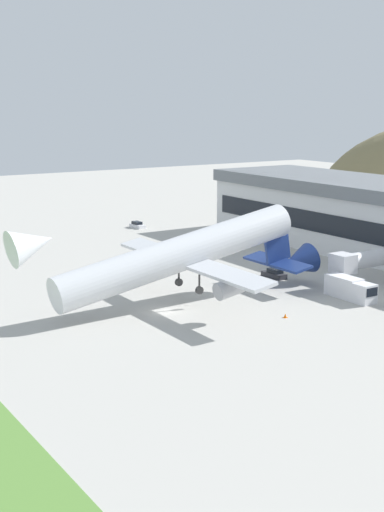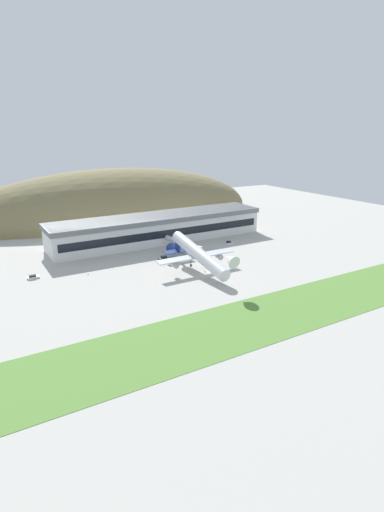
{
  "view_description": "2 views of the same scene",
  "coord_description": "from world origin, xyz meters",
  "px_view_note": "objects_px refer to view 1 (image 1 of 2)",
  "views": [
    {
      "loc": [
        79.23,
        -46.76,
        27.38
      ],
      "look_at": [
        0.99,
        3.69,
        7.44
      ],
      "focal_mm": 50.0,
      "sensor_mm": 36.0,
      "label": 1
    },
    {
      "loc": [
        -80.47,
        -124.59,
        54.18
      ],
      "look_at": [
        -4.46,
        4.47,
        6.58
      ],
      "focal_mm": 28.0,
      "sensor_mm": 36.0,
      "label": 2
    }
  ],
  "objects_px": {
    "jetway_0": "(370,259)",
    "traffic_cone_0": "(154,243)",
    "fuel_truck": "(350,289)",
    "cargo_airplane": "(184,256)",
    "service_car_2": "(137,225)",
    "service_car_1": "(274,274)",
    "traffic_cone_1": "(285,316)"
  },
  "relations": [
    {
      "from": "fuel_truck",
      "to": "traffic_cone_1",
      "type": "distance_m",
      "value": 13.93
    },
    {
      "from": "jetway_0",
      "to": "traffic_cone_1",
      "type": "distance_m",
      "value": 23.55
    },
    {
      "from": "jetway_0",
      "to": "service_car_2",
      "type": "relative_size",
      "value": 3.53
    },
    {
      "from": "cargo_airplane",
      "to": "service_car_1",
      "type": "height_order",
      "value": "cargo_airplane"
    },
    {
      "from": "service_car_2",
      "to": "traffic_cone_1",
      "type": "distance_m",
      "value": 73.21
    },
    {
      "from": "jetway_0",
      "to": "cargo_airplane",
      "type": "bearing_deg",
      "value": -101.49
    },
    {
      "from": "cargo_airplane",
      "to": "jetway_0",
      "type": "bearing_deg",
      "value": 78.51
    },
    {
      "from": "jetway_0",
      "to": "traffic_cone_0",
      "type": "distance_m",
      "value": 47.18
    },
    {
      "from": "traffic_cone_0",
      "to": "service_car_1",
      "type": "bearing_deg",
      "value": 4.36
    },
    {
      "from": "cargo_airplane",
      "to": "traffic_cone_0",
      "type": "relative_size",
      "value": 83.34
    },
    {
      "from": "traffic_cone_1",
      "to": "fuel_truck",
      "type": "bearing_deg",
      "value": 98.7
    },
    {
      "from": "cargo_airplane",
      "to": "fuel_truck",
      "type": "xyz_separation_m",
      "value": [
        10.63,
        21.38,
        -5.41
      ]
    },
    {
      "from": "service_car_1",
      "to": "traffic_cone_1",
      "type": "xyz_separation_m",
      "value": [
        17.87,
        -12.73,
        -0.34
      ]
    },
    {
      "from": "jetway_0",
      "to": "fuel_truck",
      "type": "height_order",
      "value": "jetway_0"
    },
    {
      "from": "jetway_0",
      "to": "fuel_truck",
      "type": "bearing_deg",
      "value": -62.04
    },
    {
      "from": "service_car_2",
      "to": "traffic_cone_1",
      "type": "height_order",
      "value": "service_car_2"
    },
    {
      "from": "jetway_0",
      "to": "service_car_1",
      "type": "distance_m",
      "value": 15.12
    },
    {
      "from": "cargo_airplane",
      "to": "traffic_cone_1",
      "type": "distance_m",
      "value": 16.27
    },
    {
      "from": "traffic_cone_0",
      "to": "traffic_cone_1",
      "type": "xyz_separation_m",
      "value": [
        52.08,
        -10.12,
        0.0
      ]
    },
    {
      "from": "cargo_airplane",
      "to": "service_car_2",
      "type": "bearing_deg",
      "value": 157.35
    },
    {
      "from": "traffic_cone_0",
      "to": "traffic_cone_1",
      "type": "relative_size",
      "value": 1.0
    },
    {
      "from": "service_car_2",
      "to": "fuel_truck",
      "type": "bearing_deg",
      "value": -2.52
    },
    {
      "from": "cargo_airplane",
      "to": "service_car_1",
      "type": "bearing_deg",
      "value": 104.13
    },
    {
      "from": "traffic_cone_0",
      "to": "traffic_cone_1",
      "type": "bearing_deg",
      "value": -11.0
    },
    {
      "from": "service_car_2",
      "to": "traffic_cone_0",
      "type": "distance_m",
      "value": 20.31
    },
    {
      "from": "traffic_cone_1",
      "to": "cargo_airplane",
      "type": "bearing_deg",
      "value": -148.96
    },
    {
      "from": "jetway_0",
      "to": "cargo_airplane",
      "type": "height_order",
      "value": "cargo_airplane"
    },
    {
      "from": "service_car_2",
      "to": "cargo_airplane",
      "type": "bearing_deg",
      "value": -22.65
    },
    {
      "from": "cargo_airplane",
      "to": "service_car_1",
      "type": "xyz_separation_m",
      "value": [
        -5.13,
        20.4,
        -6.28
      ]
    },
    {
      "from": "cargo_airplane",
      "to": "traffic_cone_0",
      "type": "height_order",
      "value": "cargo_airplane"
    },
    {
      "from": "cargo_airplane",
      "to": "service_car_2",
      "type": "distance_m",
      "value": 63.74
    },
    {
      "from": "jetway_0",
      "to": "service_car_2",
      "type": "distance_m",
      "value": 64.95
    }
  ]
}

